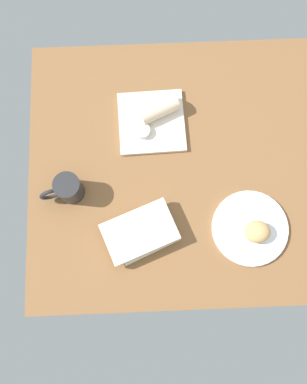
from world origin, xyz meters
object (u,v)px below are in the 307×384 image
Objects in this scene: scone_pastry at (257,232)px; book_stack at (142,233)px; coffee_mug at (68,189)px; breakfast_wrap at (159,109)px; sauce_cup at (142,131)px; square_plate at (152,122)px; round_plate at (250,228)px.

book_stack is at bearing 178.13° from scone_pastry.
book_stack is (-35.14, 1.15, -0.77)cm from scone_pastry.
scone_pastry is 0.60× the size of coffee_mug.
breakfast_wrap is (-28.32, 41.09, 0.61)cm from scone_pastry.
sauce_cup is (-33.87, 34.34, -1.01)cm from scone_pastry.
square_plate is 5.32cm from breakfast_wrap.
breakfast_wrap is at bearing 124.57° from scone_pastry.
book_stack is at bearing -33.69° from breakfast_wrap.
book_stack is at bearing -92.19° from sauce_cup.
coffee_mug reaches higher than square_plate.
round_plate is 1.10× the size of square_plate.
sauce_cup is at bearing 87.81° from book_stack.
round_plate is at bearing -13.88° from coffee_mug.
scone_pastry is 35.17cm from book_stack.
square_plate is 35.33cm from coffee_mug.
book_stack reaches higher than sauce_cup.
square_plate is 4.33× the size of sauce_cup.
book_stack is 26.69cm from coffee_mug.
scone_pastry is at bearing -48.12° from round_plate.
coffee_mug is (-57.57, 15.46, 1.33)cm from scone_pastry.
round_plate is 3.78cm from scone_pastry.
round_plate is 0.95× the size of book_stack.
coffee_mug reaches higher than scone_pastry.
scone_pastry is 0.37× the size of square_plate.
breakfast_wrap is (5.55, 6.75, 1.62)cm from sauce_cup.
round_plate is 46.15cm from sauce_cup.
sauce_cup is at bearing 38.53° from coffee_mug.
sauce_cup is 30.39cm from coffee_mug.
round_plate is at bearing 131.88° from scone_pastry.
coffee_mug is (-56.15, 13.88, 4.46)cm from round_plate.
sauce_cup is (-3.08, -3.75, 2.01)cm from square_plate.
square_plate is at bearing 83.28° from book_stack.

